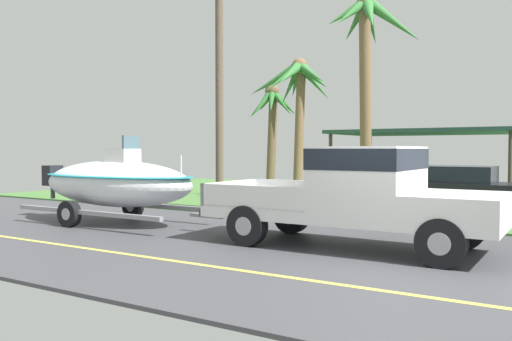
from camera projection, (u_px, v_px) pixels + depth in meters
The scene contains 9 objects.
ground at pixel (483, 213), 15.91m from camera, with size 36.00×22.00×0.11m.
pickup_truck_towing at pixel (367, 193), 10.05m from camera, with size 5.82×2.15×1.94m.
boat_on_trailer at pixel (116, 183), 13.56m from camera, with size 5.99×2.37×2.23m.
parked_sedan_near at pixel (455, 189), 16.35m from camera, with size 4.68×1.89×1.38m.
carport_awning at pixel (429, 133), 21.03m from camera, with size 6.90×5.04×2.64m.
palm_tree_near_right at pixel (272, 112), 24.17m from camera, with size 2.48×2.59×4.86m.
palm_tree_mid at pixel (369, 44), 16.37m from camera, with size 2.91×2.60×6.74m.
palm_tree_far_left at pixel (298, 89), 19.65m from camera, with size 3.46×3.71×5.26m.
utility_pole at pixel (219, 84), 16.54m from camera, with size 0.24×1.80×7.54m.
Camera 1 is at (2.56, -8.66, 1.88)m, focal length 37.40 mm.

